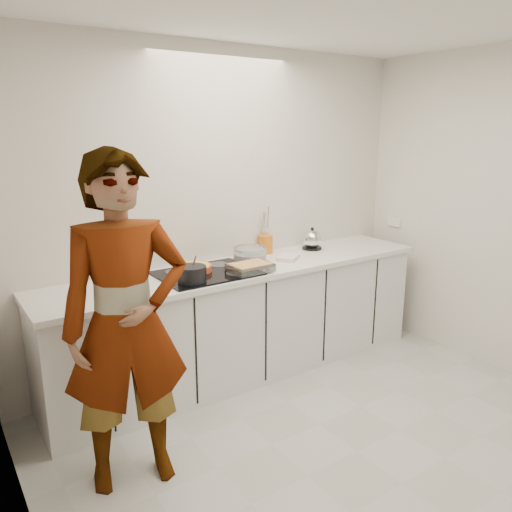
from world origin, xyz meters
TOP-DOWN VIEW (x-y plane):
  - floor at (0.00, 0.00)m, footprint 3.60×3.20m
  - wall_back at (0.00, 1.60)m, footprint 3.60×0.00m
  - wall_left at (-1.80, 0.00)m, footprint 0.00×3.20m
  - base_cabinets at (0.00, 1.28)m, footprint 3.20×0.58m
  - countertop at (0.00, 1.28)m, footprint 3.24×0.64m
  - hob at (-0.35, 1.26)m, footprint 0.72×0.54m
  - tart_dish at (-0.42, 1.35)m, footprint 0.33×0.33m
  - saucepan at (-0.55, 1.12)m, footprint 0.21×0.21m
  - baking_dish at (-0.07, 1.10)m, footprint 0.32×0.23m
  - mixing_bowl at (0.10, 1.36)m, footprint 0.33×0.33m
  - tea_towel at (0.41, 1.25)m, footprint 0.25×0.24m
  - kettle at (0.81, 1.42)m, footprint 0.18×0.18m
  - utensil_crock at (0.38, 1.54)m, footprint 0.13×0.13m
  - cook at (-1.22, 0.58)m, footprint 0.76×0.57m

SIDE VIEW (x-z plane):
  - floor at x=0.00m, z-range 0.00..0.00m
  - base_cabinets at x=0.00m, z-range 0.00..0.87m
  - countertop at x=0.00m, z-range 0.87..0.91m
  - hob at x=-0.35m, z-range 0.91..0.92m
  - tea_towel at x=0.41m, z-range 0.91..0.94m
  - cook at x=-1.22m, z-range 0.00..1.88m
  - tart_dish at x=-0.42m, z-range 0.93..0.97m
  - baking_dish at x=-0.07m, z-range 0.93..0.99m
  - mixing_bowl at x=0.10m, z-range 0.91..1.03m
  - saucepan at x=-0.55m, z-range 0.88..1.08m
  - utensil_crock at x=0.38m, z-range 0.91..1.07m
  - kettle at x=0.81m, z-range 0.89..1.09m
  - wall_back at x=0.00m, z-range 0.00..2.60m
  - wall_left at x=-1.80m, z-range 0.00..2.60m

